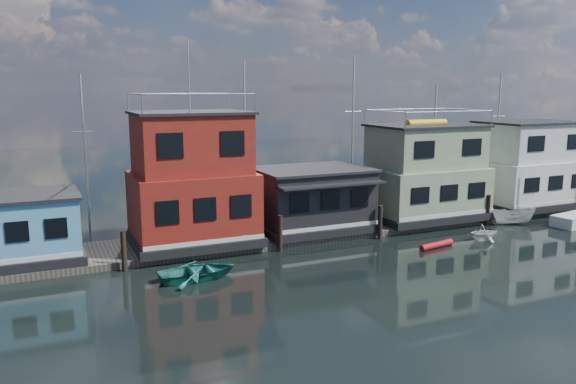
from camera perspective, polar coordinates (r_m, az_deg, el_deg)
name	(u,v)px	position (r m, az deg, el deg)	size (l,w,h in m)	color
ground	(433,292)	(28.06, 14.48, -9.80)	(160.00, 160.00, 0.00)	black
dock	(319,231)	(37.67, 3.12, -3.94)	(48.00, 5.00, 0.40)	#595147
houseboat_blue	(19,228)	(33.31, -25.67, -3.34)	(6.40, 4.90, 3.66)	black
houseboat_red	(192,182)	(33.91, -9.72, 1.05)	(7.40, 5.90, 11.86)	black
houseboat_dark	(312,199)	(36.94, 2.48, -0.70)	(7.40, 6.10, 4.06)	black
houseboat_green	(424,173)	(41.50, 13.69, 1.84)	(8.40, 5.90, 7.03)	black
houseboat_white	(528,166)	(48.23, 23.17, 2.44)	(8.40, 5.90, 6.66)	black
pilings	(334,227)	(34.90, 4.74, -3.60)	(42.28, 0.28, 2.20)	#2D2116
background_masts	(339,141)	(44.20, 5.16, 5.22)	(36.40, 0.16, 12.00)	silver
motorboat	(512,216)	(43.04, 21.82, -2.29)	(1.20, 3.19, 1.23)	silver
red_kayak	(436,245)	(35.42, 14.85, -5.23)	(0.39, 0.39, 2.64)	red
dinghy_teal	(198,271)	(29.12, -9.12, -7.97)	(2.87, 4.01, 0.83)	#227E72
dinghy_white	(483,232)	(38.00, 19.23, -3.87)	(1.75, 2.02, 1.07)	white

